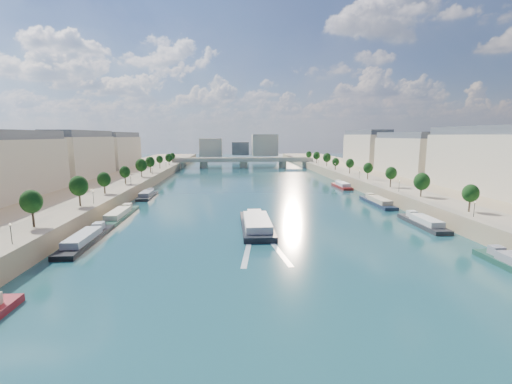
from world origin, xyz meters
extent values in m
plane|color=#0D2C39|center=(0.00, 100.00, 0.00)|extent=(700.00, 700.00, 0.00)
cube|color=#9E8460|center=(-72.00, 100.00, 2.50)|extent=(44.00, 520.00, 5.00)
cube|color=#9E8460|center=(72.00, 100.00, 2.50)|extent=(44.00, 520.00, 5.00)
cube|color=gray|center=(-57.00, 100.00, 5.05)|extent=(14.00, 520.00, 0.10)
cube|color=gray|center=(57.00, 100.00, 5.05)|extent=(14.00, 520.00, 0.10)
cylinder|color=#382B1E|center=(-55.00, 42.00, 6.91)|extent=(0.50, 0.50, 3.82)
ellipsoid|color=black|center=(-55.00, 42.00, 10.50)|extent=(4.80, 4.80, 5.52)
cylinder|color=#382B1E|center=(-55.00, 66.00, 6.91)|extent=(0.50, 0.50, 3.82)
ellipsoid|color=black|center=(-55.00, 66.00, 10.50)|extent=(4.80, 4.80, 5.52)
cylinder|color=#382B1E|center=(-55.00, 90.00, 6.91)|extent=(0.50, 0.50, 3.82)
ellipsoid|color=black|center=(-55.00, 90.00, 10.50)|extent=(4.80, 4.80, 5.52)
cylinder|color=#382B1E|center=(-55.00, 114.00, 6.91)|extent=(0.50, 0.50, 3.82)
ellipsoid|color=black|center=(-55.00, 114.00, 10.50)|extent=(4.80, 4.80, 5.52)
cylinder|color=#382B1E|center=(-55.00, 138.00, 6.91)|extent=(0.50, 0.50, 3.82)
ellipsoid|color=black|center=(-55.00, 138.00, 10.50)|extent=(4.80, 4.80, 5.52)
cylinder|color=#382B1E|center=(-55.00, 162.00, 6.91)|extent=(0.50, 0.50, 3.82)
ellipsoid|color=black|center=(-55.00, 162.00, 10.50)|extent=(4.80, 4.80, 5.52)
cylinder|color=#382B1E|center=(-55.00, 186.00, 6.91)|extent=(0.50, 0.50, 3.82)
ellipsoid|color=black|center=(-55.00, 186.00, 10.50)|extent=(4.80, 4.80, 5.52)
cylinder|color=#382B1E|center=(-55.00, 210.00, 6.91)|extent=(0.50, 0.50, 3.82)
ellipsoid|color=black|center=(-55.00, 210.00, 10.50)|extent=(4.80, 4.80, 5.52)
cylinder|color=#382B1E|center=(-55.00, 234.00, 6.91)|extent=(0.50, 0.50, 3.82)
ellipsoid|color=black|center=(-55.00, 234.00, 10.50)|extent=(4.80, 4.80, 5.52)
cylinder|color=#382B1E|center=(55.00, 50.00, 6.91)|extent=(0.50, 0.50, 3.82)
ellipsoid|color=black|center=(55.00, 50.00, 10.50)|extent=(4.80, 4.80, 5.52)
cylinder|color=#382B1E|center=(55.00, 74.00, 6.91)|extent=(0.50, 0.50, 3.82)
ellipsoid|color=black|center=(55.00, 74.00, 10.50)|extent=(4.80, 4.80, 5.52)
cylinder|color=#382B1E|center=(55.00, 98.00, 6.91)|extent=(0.50, 0.50, 3.82)
ellipsoid|color=black|center=(55.00, 98.00, 10.50)|extent=(4.80, 4.80, 5.52)
cylinder|color=#382B1E|center=(55.00, 122.00, 6.91)|extent=(0.50, 0.50, 3.82)
ellipsoid|color=black|center=(55.00, 122.00, 10.50)|extent=(4.80, 4.80, 5.52)
cylinder|color=#382B1E|center=(55.00, 146.00, 6.91)|extent=(0.50, 0.50, 3.82)
ellipsoid|color=black|center=(55.00, 146.00, 10.50)|extent=(4.80, 4.80, 5.52)
cylinder|color=#382B1E|center=(55.00, 170.00, 6.91)|extent=(0.50, 0.50, 3.82)
ellipsoid|color=black|center=(55.00, 170.00, 10.50)|extent=(4.80, 4.80, 5.52)
cylinder|color=#382B1E|center=(55.00, 194.00, 6.91)|extent=(0.50, 0.50, 3.82)
ellipsoid|color=black|center=(55.00, 194.00, 10.50)|extent=(4.80, 4.80, 5.52)
cylinder|color=#382B1E|center=(55.00, 218.00, 6.91)|extent=(0.50, 0.50, 3.82)
ellipsoid|color=black|center=(55.00, 218.00, 10.50)|extent=(4.80, 4.80, 5.52)
cylinder|color=#382B1E|center=(55.00, 242.00, 6.91)|extent=(0.50, 0.50, 3.82)
ellipsoid|color=black|center=(55.00, 242.00, 10.50)|extent=(4.80, 4.80, 5.52)
cylinder|color=black|center=(-52.50, 30.00, 7.00)|extent=(0.14, 0.14, 4.00)
sphere|color=#FFE5B2|center=(-52.50, 30.00, 9.10)|extent=(0.36, 0.36, 0.36)
cylinder|color=black|center=(-52.50, 70.00, 7.00)|extent=(0.14, 0.14, 4.00)
sphere|color=#FFE5B2|center=(-52.50, 70.00, 9.10)|extent=(0.36, 0.36, 0.36)
cylinder|color=black|center=(-52.50, 110.00, 7.00)|extent=(0.14, 0.14, 4.00)
sphere|color=#FFE5B2|center=(-52.50, 110.00, 9.10)|extent=(0.36, 0.36, 0.36)
cylinder|color=black|center=(-52.50, 150.00, 7.00)|extent=(0.14, 0.14, 4.00)
sphere|color=#FFE5B2|center=(-52.50, 150.00, 9.10)|extent=(0.36, 0.36, 0.36)
cylinder|color=black|center=(-52.50, 190.00, 7.00)|extent=(0.14, 0.14, 4.00)
sphere|color=#FFE5B2|center=(-52.50, 190.00, 9.10)|extent=(0.36, 0.36, 0.36)
cylinder|color=black|center=(52.50, 45.00, 7.00)|extent=(0.14, 0.14, 4.00)
sphere|color=#FFE5B2|center=(52.50, 45.00, 9.10)|extent=(0.36, 0.36, 0.36)
cylinder|color=black|center=(52.50, 85.00, 7.00)|extent=(0.14, 0.14, 4.00)
sphere|color=#FFE5B2|center=(52.50, 85.00, 9.10)|extent=(0.36, 0.36, 0.36)
cylinder|color=black|center=(52.50, 125.00, 7.00)|extent=(0.14, 0.14, 4.00)
sphere|color=#FFE5B2|center=(52.50, 125.00, 9.10)|extent=(0.36, 0.36, 0.36)
cylinder|color=black|center=(52.50, 165.00, 7.00)|extent=(0.14, 0.14, 4.00)
sphere|color=#FFE5B2|center=(52.50, 165.00, 9.10)|extent=(0.36, 0.36, 0.36)
cylinder|color=black|center=(52.50, 205.00, 7.00)|extent=(0.14, 0.14, 4.00)
sphere|color=#FFE5B2|center=(52.50, 205.00, 9.10)|extent=(0.36, 0.36, 0.36)
cube|color=#C3B696|center=(-85.00, 83.00, 15.00)|extent=(16.00, 52.00, 20.00)
cube|color=#474C54|center=(-85.00, 83.00, 26.60)|extent=(14.72, 50.44, 3.20)
cube|color=#C3B696|center=(-85.00, 141.00, 15.00)|extent=(16.00, 52.00, 20.00)
cube|color=#474C54|center=(-85.00, 141.00, 26.60)|extent=(14.72, 50.44, 3.20)
cube|color=#C3B696|center=(-85.00, 199.00, 15.00)|extent=(16.00, 52.00, 20.00)
cube|color=#474C54|center=(-85.00, 199.00, 26.60)|extent=(14.72, 50.44, 3.20)
cube|color=#C3B696|center=(85.00, 83.00, 15.00)|extent=(16.00, 52.00, 20.00)
cube|color=#474C54|center=(85.00, 83.00, 26.60)|extent=(14.72, 50.44, 3.20)
cube|color=#C3B696|center=(85.00, 141.00, 15.00)|extent=(16.00, 52.00, 20.00)
cube|color=#474C54|center=(85.00, 141.00, 26.60)|extent=(14.72, 50.44, 3.20)
cube|color=#C3B696|center=(85.00, 199.00, 15.00)|extent=(16.00, 52.00, 20.00)
cube|color=#474C54|center=(85.00, 199.00, 26.60)|extent=(14.72, 50.44, 3.20)
cube|color=#C3B696|center=(-30.00, 310.00, 14.00)|extent=(22.00, 18.00, 18.00)
cube|color=#C3B696|center=(25.00, 320.00, 16.00)|extent=(26.00, 20.00, 22.00)
cube|color=#474C54|center=(0.00, 335.00, 12.00)|extent=(18.00, 16.00, 14.00)
cube|color=#C1B79E|center=(0.00, 240.22, 6.20)|extent=(112.00, 11.00, 2.20)
cube|color=#C1B79E|center=(0.00, 235.22, 7.70)|extent=(112.00, 0.80, 0.90)
cube|color=#C1B79E|center=(0.00, 245.22, 7.70)|extent=(112.00, 0.80, 0.90)
cylinder|color=#C1B79E|center=(-32.00, 240.22, 2.50)|extent=(6.40, 6.40, 5.00)
cylinder|color=#C1B79E|center=(0.00, 240.22, 2.50)|extent=(6.40, 6.40, 5.00)
cylinder|color=#C1B79E|center=(32.00, 240.22, 2.50)|extent=(6.40, 6.40, 5.00)
cube|color=#C1B79E|center=(-52.00, 240.22, 2.50)|extent=(6.00, 12.00, 5.00)
cube|color=#C1B79E|center=(52.00, 240.22, 2.50)|extent=(6.00, 12.00, 5.00)
cube|color=black|center=(-3.03, 56.91, 0.44)|extent=(8.36, 29.15, 2.08)
cube|color=white|center=(-3.03, 54.58, 2.42)|extent=(6.85, 18.95, 1.87)
cube|color=white|center=(-3.03, 65.65, 2.38)|extent=(4.17, 3.50, 1.80)
cube|color=silver|center=(-6.23, 39.91, 0.02)|extent=(4.33, 25.95, 0.04)
cube|color=silver|center=(0.17, 39.91, 0.02)|extent=(4.39, 25.95, 0.04)
cube|color=black|center=(-45.50, 46.50, 0.30)|extent=(5.00, 26.06, 1.80)
cube|color=#A6AAB2|center=(-45.50, 44.42, 2.00)|extent=(4.10, 14.33, 1.60)
cube|color=#A6AAB2|center=(-45.50, 54.32, 2.10)|extent=(2.50, 3.13, 1.80)
cube|color=#1D4836|center=(-45.50, 72.22, 0.30)|extent=(5.00, 26.15, 1.80)
cube|color=beige|center=(-45.50, 70.13, 2.00)|extent=(4.10, 14.38, 1.60)
cube|color=beige|center=(-45.50, 80.07, 2.10)|extent=(2.50, 3.14, 1.80)
cube|color=#292A2C|center=(-45.50, 108.48, 0.30)|extent=(5.00, 19.58, 1.80)
cube|color=gray|center=(-45.50, 106.92, 2.00)|extent=(4.10, 10.77, 1.60)
cube|color=gray|center=(-45.50, 114.36, 2.10)|extent=(2.50, 2.35, 1.80)
cube|color=gray|center=(45.50, 28.07, 2.10)|extent=(2.50, 2.25, 1.80)
cube|color=#28282A|center=(45.50, 55.87, 0.30)|extent=(5.00, 21.06, 1.80)
cube|color=silver|center=(45.50, 54.19, 2.00)|extent=(4.10, 11.58, 1.60)
cube|color=silver|center=(45.50, 62.19, 2.10)|extent=(2.50, 2.53, 1.80)
cube|color=#182336|center=(45.50, 87.18, 0.30)|extent=(5.00, 24.21, 1.80)
cube|color=#C1B291|center=(45.50, 85.25, 2.00)|extent=(4.10, 13.31, 1.60)
cube|color=#C1B291|center=(45.50, 94.45, 2.10)|extent=(2.50, 2.91, 1.80)
cube|color=maroon|center=(45.50, 129.64, 0.30)|extent=(5.00, 20.06, 1.80)
cube|color=silver|center=(45.50, 128.03, 2.00)|extent=(4.10, 11.03, 1.60)
cube|color=silver|center=(45.50, 135.65, 2.10)|extent=(2.50, 2.41, 1.80)
camera|label=1|loc=(-9.97, -36.94, 25.95)|focal=24.00mm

